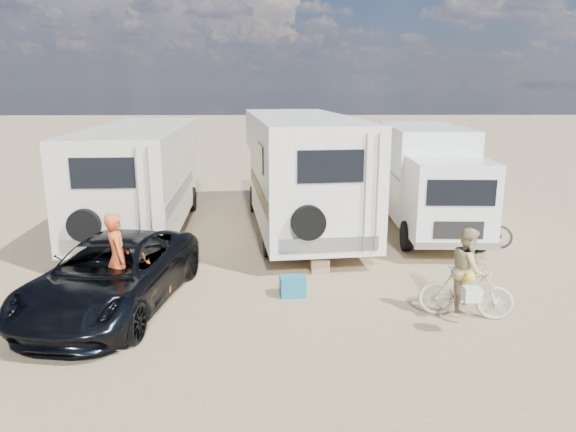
{
  "coord_description": "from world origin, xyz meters",
  "views": [
    {
      "loc": [
        -0.67,
        -8.62,
        4.22
      ],
      "look_at": [
        -0.46,
        3.22,
        1.3
      ],
      "focal_mm": 33.18,
      "sensor_mm": 36.0,
      "label": 1
    }
  ],
  "objects_px": {
    "rv_main": "(300,174)",
    "box_truck": "(429,181)",
    "rv_left": "(142,179)",
    "dark_suv": "(112,274)",
    "cooler": "(293,286)",
    "bike_man": "(120,286)",
    "bike_woman": "(466,292)",
    "bike_parked": "(476,227)",
    "rider_man": "(118,268)",
    "crate": "(320,265)",
    "rider_woman": "(467,278)"
  },
  "relations": [
    {
      "from": "rv_main",
      "to": "rider_man",
      "type": "bearing_deg",
      "value": -128.49
    },
    {
      "from": "bike_woman",
      "to": "cooler",
      "type": "distance_m",
      "value": 3.37
    },
    {
      "from": "box_truck",
      "to": "crate",
      "type": "distance_m",
      "value": 5.0
    },
    {
      "from": "rv_left",
      "to": "dark_suv",
      "type": "relative_size",
      "value": 1.66
    },
    {
      "from": "bike_woman",
      "to": "cooler",
      "type": "xyz_separation_m",
      "value": [
        -3.17,
        1.1,
        -0.31
      ]
    },
    {
      "from": "rv_main",
      "to": "bike_woman",
      "type": "xyz_separation_m",
      "value": [
        2.81,
        -6.32,
        -1.17
      ]
    },
    {
      "from": "rv_main",
      "to": "crate",
      "type": "height_order",
      "value": "rv_main"
    },
    {
      "from": "rv_main",
      "to": "rv_left",
      "type": "relative_size",
      "value": 1.03
    },
    {
      "from": "rider_woman",
      "to": "cooler",
      "type": "xyz_separation_m",
      "value": [
        -3.17,
        1.1,
        -0.57
      ]
    },
    {
      "from": "bike_woman",
      "to": "rider_man",
      "type": "height_order",
      "value": "rider_man"
    },
    {
      "from": "rider_man",
      "to": "crate",
      "type": "distance_m",
      "value": 4.58
    },
    {
      "from": "dark_suv",
      "to": "rider_man",
      "type": "height_order",
      "value": "rider_man"
    },
    {
      "from": "rider_woman",
      "to": "bike_parked",
      "type": "relative_size",
      "value": 0.83
    },
    {
      "from": "rv_main",
      "to": "bike_parked",
      "type": "bearing_deg",
      "value": -26.63
    },
    {
      "from": "bike_parked",
      "to": "crate",
      "type": "xyz_separation_m",
      "value": [
        -4.39,
        -2.05,
        -0.32
      ]
    },
    {
      "from": "dark_suv",
      "to": "rider_woman",
      "type": "xyz_separation_m",
      "value": [
        6.68,
        -0.59,
        0.1
      ]
    },
    {
      "from": "rv_left",
      "to": "rider_woman",
      "type": "relative_size",
      "value": 5.21
    },
    {
      "from": "box_truck",
      "to": "rider_woman",
      "type": "xyz_separation_m",
      "value": [
        -0.91,
        -5.95,
        -0.74
      ]
    },
    {
      "from": "rv_main",
      "to": "dark_suv",
      "type": "distance_m",
      "value": 6.98
    },
    {
      "from": "rider_man",
      "to": "bike_parked",
      "type": "bearing_deg",
      "value": -88.28
    },
    {
      "from": "rv_left",
      "to": "cooler",
      "type": "bearing_deg",
      "value": -53.55
    },
    {
      "from": "rv_left",
      "to": "rider_man",
      "type": "bearing_deg",
      "value": -83.46
    },
    {
      "from": "box_truck",
      "to": "rv_main",
      "type": "bearing_deg",
      "value": 176.71
    },
    {
      "from": "rv_left",
      "to": "crate",
      "type": "bearing_deg",
      "value": -40.26
    },
    {
      "from": "cooler",
      "to": "rv_main",
      "type": "bearing_deg",
      "value": 79.47
    },
    {
      "from": "rv_left",
      "to": "rider_woman",
      "type": "height_order",
      "value": "rv_left"
    },
    {
      "from": "bike_woman",
      "to": "rv_main",
      "type": "bearing_deg",
      "value": 37.95
    },
    {
      "from": "dark_suv",
      "to": "bike_woman",
      "type": "bearing_deg",
      "value": 3.07
    },
    {
      "from": "rv_main",
      "to": "box_truck",
      "type": "bearing_deg",
      "value": -12.26
    },
    {
      "from": "rv_main",
      "to": "bike_parked",
      "type": "xyz_separation_m",
      "value": [
        4.69,
        -1.71,
        -1.19
      ]
    },
    {
      "from": "box_truck",
      "to": "dark_suv",
      "type": "relative_size",
      "value": 1.27
    },
    {
      "from": "bike_woman",
      "to": "rider_man",
      "type": "xyz_separation_m",
      "value": [
        -6.48,
        0.41,
        0.37
      ]
    },
    {
      "from": "box_truck",
      "to": "dark_suv",
      "type": "height_order",
      "value": "box_truck"
    },
    {
      "from": "bike_man",
      "to": "rider_man",
      "type": "distance_m",
      "value": 0.37
    },
    {
      "from": "box_truck",
      "to": "bike_man",
      "type": "relative_size",
      "value": 3.2
    },
    {
      "from": "dark_suv",
      "to": "rider_man",
      "type": "relative_size",
      "value": 2.77
    },
    {
      "from": "bike_man",
      "to": "rv_main",
      "type": "bearing_deg",
      "value": -56.8
    },
    {
      "from": "bike_woman",
      "to": "crate",
      "type": "distance_m",
      "value": 3.59
    },
    {
      "from": "rv_left",
      "to": "rider_man",
      "type": "distance_m",
      "value": 6.06
    },
    {
      "from": "bike_man",
      "to": "cooler",
      "type": "height_order",
      "value": "bike_man"
    },
    {
      "from": "box_truck",
      "to": "bike_woman",
      "type": "distance_m",
      "value": 6.1
    },
    {
      "from": "bike_man",
      "to": "bike_parked",
      "type": "relative_size",
      "value": 1.03
    },
    {
      "from": "bike_parked",
      "to": "crate",
      "type": "height_order",
      "value": "bike_parked"
    },
    {
      "from": "dark_suv",
      "to": "cooler",
      "type": "relative_size",
      "value": 9.45
    },
    {
      "from": "rv_left",
      "to": "bike_man",
      "type": "distance_m",
      "value": 6.11
    },
    {
      "from": "bike_woman",
      "to": "bike_parked",
      "type": "bearing_deg",
      "value": -8.27
    },
    {
      "from": "bike_parked",
      "to": "box_truck",
      "type": "bearing_deg",
      "value": 66.58
    },
    {
      "from": "rv_left",
      "to": "bike_parked",
      "type": "distance_m",
      "value": 9.56
    },
    {
      "from": "box_truck",
      "to": "dark_suv",
      "type": "distance_m",
      "value": 9.33
    },
    {
      "from": "bike_man",
      "to": "crate",
      "type": "xyz_separation_m",
      "value": [
        3.98,
        2.15,
        -0.34
      ]
    }
  ]
}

